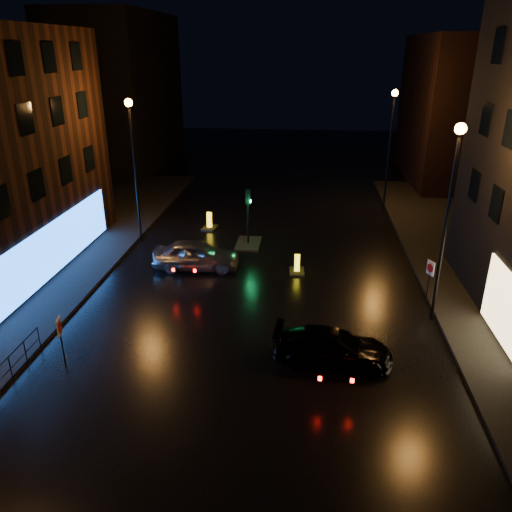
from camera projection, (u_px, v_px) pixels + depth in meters
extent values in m
plane|color=black|center=(235.00, 395.00, 17.02)|extent=(120.00, 120.00, 0.00)
cube|color=black|center=(121.00, 92.00, 47.94)|extent=(8.00, 16.00, 14.00)
cube|color=black|center=(460.00, 110.00, 42.64)|extent=(8.00, 14.00, 12.00)
cylinder|color=black|center=(135.00, 177.00, 29.06)|extent=(0.14, 0.14, 8.00)
cylinder|color=black|center=(129.00, 105.00, 27.51)|extent=(0.20, 0.20, 0.25)
sphere|color=orange|center=(128.00, 103.00, 27.45)|extent=(0.44, 0.44, 0.44)
cylinder|color=black|center=(444.00, 233.00, 20.24)|extent=(0.14, 0.14, 8.00)
cylinder|color=black|center=(460.00, 133.00, 18.70)|extent=(0.20, 0.20, 0.25)
sphere|color=orange|center=(461.00, 129.00, 18.64)|extent=(0.44, 0.44, 0.44)
cylinder|color=black|center=(389.00, 155.00, 34.92)|extent=(0.14, 0.14, 8.00)
cylinder|color=black|center=(395.00, 95.00, 33.38)|extent=(0.20, 0.20, 0.25)
sphere|color=orange|center=(395.00, 93.00, 33.32)|extent=(0.44, 0.44, 0.44)
cube|color=black|center=(248.00, 244.00, 29.95)|extent=(1.40, 2.40, 0.12)
cylinder|color=black|center=(248.00, 223.00, 29.44)|extent=(0.12, 0.12, 2.80)
cube|color=black|center=(248.00, 196.00, 28.82)|extent=(0.28, 0.22, 0.90)
cylinder|color=#0CFF59|center=(250.00, 201.00, 28.91)|extent=(0.05, 0.18, 0.18)
cylinder|color=black|center=(39.00, 338.00, 19.42)|extent=(0.04, 0.04, 1.00)
imported|color=#AEB1B6|center=(196.00, 255.00, 26.49)|extent=(4.62, 2.02, 1.55)
imported|color=black|center=(333.00, 347.00, 18.58)|extent=(4.53, 2.12, 1.28)
cube|color=black|center=(297.00, 272.00, 26.27)|extent=(0.83, 1.19, 0.10)
cube|color=yellow|center=(297.00, 263.00, 26.09)|extent=(0.28, 0.19, 0.96)
cube|color=black|center=(297.00, 263.00, 26.09)|extent=(0.29, 0.04, 0.57)
cube|color=black|center=(210.00, 228.00, 32.63)|extent=(1.01, 1.37, 0.11)
cube|color=yellow|center=(209.00, 220.00, 32.43)|extent=(0.32, 0.23, 1.05)
cube|color=black|center=(209.00, 220.00, 32.43)|extent=(0.32, 0.07, 0.63)
cylinder|color=black|center=(62.00, 344.00, 18.16)|extent=(0.05, 0.05, 1.96)
cube|color=silver|center=(59.00, 327.00, 17.88)|extent=(0.16, 0.49, 0.67)
cylinder|color=#B20C0C|center=(60.00, 327.00, 17.89)|extent=(0.11, 0.39, 0.39)
cylinder|color=black|center=(429.00, 282.00, 22.88)|extent=(0.05, 0.05, 1.99)
cube|color=white|center=(431.00, 268.00, 22.60)|extent=(0.25, 0.47, 0.68)
cylinder|color=#B20C0C|center=(430.00, 268.00, 22.59)|extent=(0.18, 0.37, 0.40)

